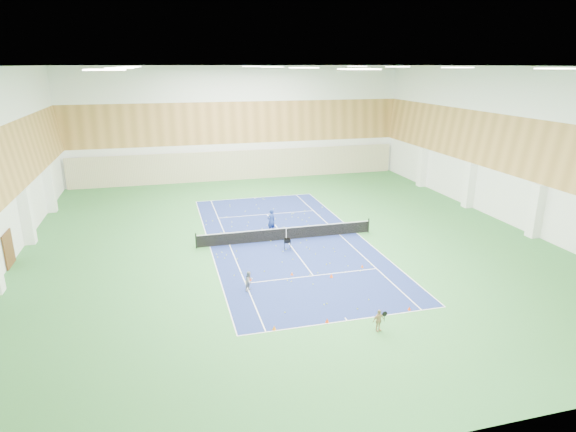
{
  "coord_description": "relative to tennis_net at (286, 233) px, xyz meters",
  "views": [
    {
      "loc": [
        -8.26,
        -31.51,
        12.11
      ],
      "look_at": [
        -0.03,
        -0.61,
        2.0
      ],
      "focal_mm": 30.0,
      "sensor_mm": 36.0,
      "label": 1
    }
  ],
  "objects": [
    {
      "name": "coach",
      "position": [
        -0.7,
        1.77,
        0.38
      ],
      "size": [
        0.8,
        0.68,
        1.87
      ],
      "primitive_type": "imported",
      "rotation": [
        0.0,
        0.0,
        3.56
      ],
      "color": "navy",
      "rests_on": "ground"
    },
    {
      "name": "wood_cladding",
      "position": [
        0.0,
        0.0,
        7.45
      ],
      "size": [
        36.0,
        40.0,
        8.0
      ],
      "primitive_type": null,
      "color": "#B48243",
      "rests_on": "room_shell"
    },
    {
      "name": "ball_cart",
      "position": [
        -0.42,
        -1.89,
        -0.15
      ],
      "size": [
        0.54,
        0.54,
        0.8
      ],
      "primitive_type": null,
      "rotation": [
        0.0,
        0.0,
        -0.18
      ],
      "color": "black",
      "rests_on": "ground"
    },
    {
      "name": "child_apron",
      "position": [
        1.07,
        -13.13,
        0.01
      ],
      "size": [
        0.7,
        0.42,
        1.11
      ],
      "primitive_type": "imported",
      "rotation": [
        0.0,
        0.0,
        0.25
      ],
      "color": "tan",
      "rests_on": "ground"
    },
    {
      "name": "cone_base_a",
      "position": [
        -3.69,
        -11.78,
        -0.44
      ],
      "size": [
        0.2,
        0.2,
        0.22
      ],
      "primitive_type": "cone",
      "color": "orange",
      "rests_on": "ground"
    },
    {
      "name": "cone_svc_a",
      "position": [
        -3.79,
        -6.07,
        -0.43
      ],
      "size": [
        0.22,
        0.22,
        0.24
      ],
      "primitive_type": "cone",
      "color": "#EC430C",
      "rests_on": "ground"
    },
    {
      "name": "cone_base_c",
      "position": [
        1.51,
        -12.31,
        -0.45
      ],
      "size": [
        0.19,
        0.19,
        0.21
      ],
      "primitive_type": "cone",
      "color": "#D9460B",
      "rests_on": "ground"
    },
    {
      "name": "door_left_b",
      "position": [
        -17.92,
        0.0,
        0.55
      ],
      "size": [
        0.08,
        1.8,
        2.2
      ],
      "primitive_type": "cube",
      "color": "#593319",
      "rests_on": "ground"
    },
    {
      "name": "room_shell",
      "position": [
        0.0,
        0.0,
        5.45
      ],
      "size": [
        36.0,
        40.0,
        12.0
      ],
      "primitive_type": null,
      "color": "white",
      "rests_on": "ground"
    },
    {
      "name": "back_curtain",
      "position": [
        0.0,
        19.75,
        1.05
      ],
      "size": [
        35.4,
        0.16,
        3.2
      ],
      "primitive_type": "cube",
      "color": "#C6B793",
      "rests_on": "ground"
    },
    {
      "name": "ground",
      "position": [
        0.0,
        0.0,
        -0.55
      ],
      "size": [
        40.0,
        40.0,
        0.0
      ],
      "primitive_type": "plane",
      "color": "#2F6F34",
      "rests_on": "ground"
    },
    {
      "name": "tennis_balls_scatter",
      "position": [
        0.0,
        0.0,
        -0.5
      ],
      "size": [
        10.57,
        22.77,
        0.07
      ],
      "primitive_type": null,
      "color": "#B8D824",
      "rests_on": "ground"
    },
    {
      "name": "cone_base_b",
      "position": [
        -1.01,
        -11.78,
        -0.44
      ],
      "size": [
        0.21,
        0.21,
        0.23
      ],
      "primitive_type": "cone",
      "color": "red",
      "rests_on": "ground"
    },
    {
      "name": "court_surface",
      "position": [
        0.0,
        0.0,
        -0.55
      ],
      "size": [
        10.97,
        23.77,
        0.01
      ],
      "primitive_type": "cube",
      "color": "navy",
      "rests_on": "ground"
    },
    {
      "name": "cone_base_d",
      "position": [
        3.5,
        -11.69,
        -0.45
      ],
      "size": [
        0.18,
        0.18,
        0.2
      ],
      "primitive_type": "cone",
      "color": "#FF440D",
      "rests_on": "ground"
    },
    {
      "name": "tennis_net",
      "position": [
        0.0,
        0.0,
        0.0
      ],
      "size": [
        12.8,
        0.1,
        1.1
      ],
      "primitive_type": null,
      "color": "black",
      "rests_on": "ground"
    },
    {
      "name": "child_court",
      "position": [
        -4.05,
        -7.3,
        0.02
      ],
      "size": [
        0.7,
        0.69,
        1.14
      ],
      "primitive_type": "imported",
      "rotation": [
        0.0,
        0.0,
        0.77
      ],
      "color": "gray",
      "rests_on": "ground"
    },
    {
      "name": "cone_svc_b",
      "position": [
        -1.21,
        -5.97,
        -0.45
      ],
      "size": [
        0.17,
        0.17,
        0.19
      ],
      "primitive_type": "cone",
      "color": "#FF5F0D",
      "rests_on": "ground"
    },
    {
      "name": "cone_svc_c",
      "position": [
        0.98,
        -6.89,
        -0.43
      ],
      "size": [
        0.22,
        0.22,
        0.24
      ],
      "primitive_type": "cone",
      "color": "#FB4C0D",
      "rests_on": "ground"
    },
    {
      "name": "ceiling_light_grid",
      "position": [
        0.0,
        0.0,
        11.37
      ],
      "size": [
        21.4,
        25.4,
        0.06
      ],
      "primitive_type": null,
      "color": "white",
      "rests_on": "room_shell"
    },
    {
      "name": "cone_svc_d",
      "position": [
        3.33,
        -6.01,
        -0.45
      ],
      "size": [
        0.17,
        0.17,
        0.19
      ],
      "primitive_type": "cone",
      "color": "#F4430C",
      "rests_on": "ground"
    }
  ]
}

